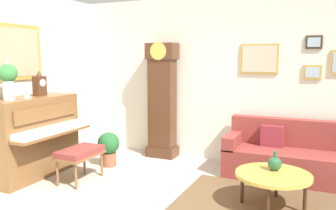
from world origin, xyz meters
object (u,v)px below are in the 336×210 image
(flower_vase, at_px, (8,77))
(coffee_table, at_px, (273,176))
(mantel_clock, at_px, (40,85))
(potted_plant, at_px, (109,147))
(grandfather_clock, at_px, (162,103))
(piano_bench, at_px, (80,153))
(teacup, at_px, (27,96))
(couch, at_px, (291,157))
(green_jug, at_px, (275,163))
(piano, at_px, (32,136))

(flower_vase, bearing_deg, coffee_table, 10.50)
(mantel_clock, bearing_deg, flower_vase, -90.05)
(mantel_clock, xyz_separation_m, potted_plant, (0.78, 0.65, -1.04))
(grandfather_clock, height_order, coffee_table, grandfather_clock)
(mantel_clock, relative_size, potted_plant, 0.68)
(grandfather_clock, xyz_separation_m, flower_vase, (-1.34, -2.10, 0.54))
(piano_bench, height_order, coffee_table, piano_bench)
(flower_vase, relative_size, teacup, 5.00)
(piano_bench, height_order, grandfather_clock, grandfather_clock)
(couch, relative_size, green_jug, 7.92)
(coffee_table, height_order, green_jug, green_jug)
(coffee_table, bearing_deg, piano, -175.72)
(grandfather_clock, relative_size, green_jug, 8.46)
(couch, bearing_deg, coffee_table, -94.44)
(grandfather_clock, height_order, green_jug, grandfather_clock)
(grandfather_clock, xyz_separation_m, mantel_clock, (-1.34, -1.53, 0.40))
(mantel_clock, distance_m, flower_vase, 0.59)
(grandfather_clock, height_order, flower_vase, grandfather_clock)
(coffee_table, bearing_deg, potted_plant, 167.70)
(piano_bench, height_order, mantel_clock, mantel_clock)
(piano, relative_size, potted_plant, 2.57)
(grandfather_clock, height_order, mantel_clock, grandfather_clock)
(mantel_clock, xyz_separation_m, green_jug, (3.47, 0.18, -0.85))
(piano_bench, relative_size, green_jug, 2.92)
(potted_plant, bearing_deg, teacup, -128.39)
(coffee_table, height_order, teacup, teacup)
(grandfather_clock, relative_size, flower_vase, 3.50)
(grandfather_clock, bearing_deg, flower_vase, -122.57)
(piano, height_order, coffee_table, piano)
(coffee_table, bearing_deg, flower_vase, -169.50)
(piano_bench, relative_size, grandfather_clock, 0.34)
(piano, bearing_deg, flower_vase, -89.78)
(mantel_clock, height_order, teacup, mantel_clock)
(mantel_clock, height_order, green_jug, mantel_clock)
(teacup, bearing_deg, coffee_table, 5.92)
(couch, distance_m, coffee_table, 1.24)
(piano, relative_size, green_jug, 6.00)
(teacup, relative_size, green_jug, 0.48)
(piano, height_order, teacup, teacup)
(piano, xyz_separation_m, couch, (3.57, 1.49, -0.29))
(mantel_clock, distance_m, teacup, 0.33)
(piano, relative_size, grandfather_clock, 0.71)
(teacup, bearing_deg, green_jug, 7.86)
(grandfather_clock, relative_size, potted_plant, 3.62)
(grandfather_clock, bearing_deg, piano_bench, -107.97)
(flower_vase, bearing_deg, piano, 90.22)
(piano, distance_m, green_jug, 3.49)
(couch, distance_m, potted_plant, 2.86)
(grandfather_clock, xyz_separation_m, potted_plant, (-0.56, -0.87, -0.64))
(couch, bearing_deg, green_jug, -95.07)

